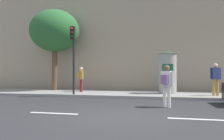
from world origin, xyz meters
The scene contains 10 objects.
ground_plane centered at (0.00, 0.00, 0.00)m, with size 80.00×80.00×0.00m, color #2B2B2D.
sidewalk_curb centered at (0.00, 7.00, 0.07)m, with size 36.00×4.00×0.15m, color gray.
lane_markings centered at (0.00, 0.00, 0.00)m, with size 25.80×0.16×0.01m.
building_backdrop centered at (0.00, 12.00, 4.87)m, with size 36.00×5.00×9.74m, color tan.
traffic_light centered at (-3.80, 5.24, 2.83)m, with size 0.24×0.45×3.95m.
poster_column centered at (1.59, 7.16, 1.48)m, with size 1.17×1.17×2.61m.
street_tree centered at (-6.37, 8.07, 4.42)m, with size 3.56×3.56×5.81m.
pedestrian_in_light_jacket centered at (1.49, 2.31, 1.04)m, with size 0.52×0.50×1.74m.
pedestrian_with_bag centered at (4.16, 6.27, 1.21)m, with size 0.61×0.40×1.78m.
pedestrian_with_backpack centered at (-3.99, 7.09, 1.12)m, with size 0.52×0.57×1.63m.
Camera 1 is at (1.41, -7.63, 1.45)m, focal length 37.75 mm.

